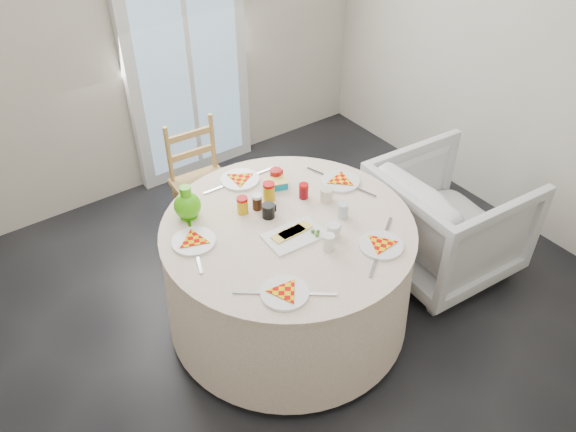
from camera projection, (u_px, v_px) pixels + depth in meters
floor at (297, 333)px, 3.39m from camera, size 4.00×4.00×0.00m
wall_back at (126, 24)px, 3.85m from camera, size 4.00×0.02×2.60m
wall_right at (557, 50)px, 3.50m from camera, size 0.02×4.00×2.60m
glass_door at (186, 49)px, 4.16m from camera, size 1.00×0.08×2.10m
table at (288, 273)px, 3.26m from camera, size 1.43×1.43×0.72m
wooden_chair at (203, 179)px, 3.85m from camera, size 0.40×0.38×0.86m
armchair at (447, 219)px, 3.63m from camera, size 0.83×0.88×0.85m
place_settings at (288, 220)px, 3.01m from camera, size 1.51×1.51×0.02m
jar_cluster at (272, 193)px, 3.12m from camera, size 0.43×0.25×0.12m
butter_tub at (276, 180)px, 3.28m from camera, size 0.15×0.13×0.05m
green_pitcher at (186, 197)px, 3.01m from camera, size 0.16×0.16×0.19m
cheese_platter at (294, 231)px, 2.94m from camera, size 0.32×0.22×0.04m
mugs_glasses at (308, 205)px, 3.05m from camera, size 0.69×0.69×0.10m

